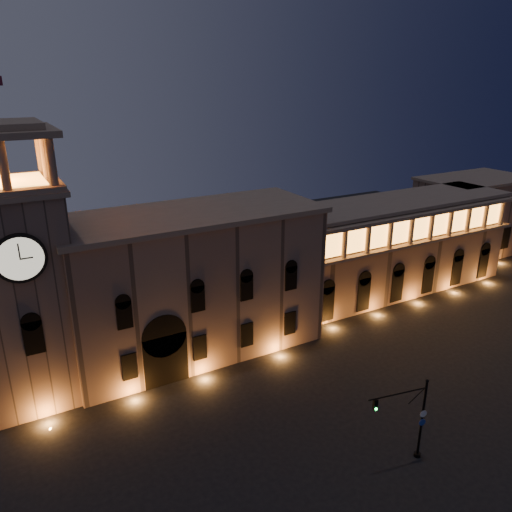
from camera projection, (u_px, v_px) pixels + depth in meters
name	position (u px, v px, depth m)	size (l,w,h in m)	color
ground	(310.00, 447.00, 45.87)	(160.00, 160.00, 0.00)	black
government_building	(193.00, 283.00, 59.93)	(30.80, 12.80, 17.60)	#795E4F
clock_tower	(23.00, 287.00, 49.43)	(9.80, 9.80, 32.40)	#795E4F
colonnade_wing	(392.00, 245.00, 77.68)	(40.60, 11.50, 14.50)	brown
secondary_building	(471.00, 217.00, 94.71)	(20.00, 12.00, 14.00)	brown
traffic_light	(413.00, 419.00, 43.10)	(5.82, 1.40, 8.09)	black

